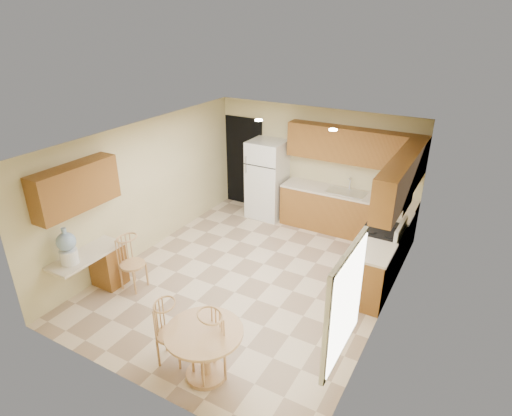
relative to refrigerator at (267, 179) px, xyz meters
The scene contains 30 objects.
floor 2.72m from the refrigerator, 68.40° to the right, with size 5.50×5.50×0.00m, color beige.
ceiling 3.05m from the refrigerator, 68.40° to the right, with size 4.50×5.50×0.02m, color white.
wall_back 1.08m from the refrigerator, 20.23° to the left, with size 4.50×0.02×2.50m, color beige.
wall_front 5.25m from the refrigerator, 79.55° to the right, with size 4.50×0.02×2.50m, color beige.
wall_left 2.76m from the refrigerator, 118.44° to the right, with size 0.02×5.50×2.50m, color beige.
wall_right 4.02m from the refrigerator, 36.87° to the right, with size 0.02×5.50×2.50m, color beige.
doorway 0.89m from the refrigerator, 157.27° to the left, with size 0.90×0.02×2.10m, color black.
base_cab_back 1.88m from the refrigerator, ahead, with size 2.75×0.60×0.87m, color #935E25.
counter_back 1.83m from the refrigerator, ahead, with size 2.75×0.63×0.04m, color beige.
base_cab_right_a 2.98m from the refrigerator, 10.64° to the right, with size 0.60×0.59×0.87m, color #935E25.
counter_right_a 2.95m from the refrigerator, 10.64° to the right, with size 0.63×0.59×0.04m, color beige.
base_cab_right_b 3.55m from the refrigerator, 34.59° to the right, with size 0.60×0.80×0.87m, color #935E25.
counter_right_b 3.52m from the refrigerator, 34.59° to the right, with size 0.63×0.80×0.04m, color beige.
upper_cab_back 2.08m from the refrigerator, ahead, with size 2.75×0.33×0.70m, color #935E25.
upper_cab_right 3.40m from the refrigerator, 21.41° to the right, with size 0.33×2.42×0.70m, color #935E25.
upper_cab_left 4.27m from the refrigerator, 105.84° to the right, with size 0.33×1.40×0.70m, color #935E25.
sink 1.80m from the refrigerator, ahead, with size 0.78×0.44×0.01m, color silver.
range_hood 3.24m from the refrigerator, 22.46° to the right, with size 0.50×0.76×0.14m, color silver.
desk_pedestal 3.90m from the refrigerator, 105.76° to the right, with size 0.48×0.42×0.72m, color #935E25.
desk_top 4.23m from the refrigerator, 104.36° to the right, with size 0.50×1.20×0.04m, color beige.
window 5.34m from the refrigerator, 53.21° to the right, with size 0.06×1.12×1.30m.
can_light_a 2.06m from the refrigerator, 69.44° to the right, with size 0.14×0.14×0.02m, color white.
can_light_b 2.73m from the refrigerator, 32.96° to the right, with size 0.14×0.14×0.02m, color white.
refrigerator is the anchor object (origin of this frame).
stove 3.15m from the refrigerator, 22.99° to the right, with size 0.65×0.76×1.09m.
dining_table 4.88m from the refrigerator, 71.03° to the right, with size 0.97×0.97×0.72m.
chair_table_a 4.79m from the refrigerator, 77.55° to the right, with size 0.40×0.51×0.90m.
chair_table_b 4.98m from the refrigerator, 70.83° to the right, with size 0.42×0.48×0.95m.
chair_desk 3.75m from the refrigerator, 99.24° to the right, with size 0.41×0.53×0.93m.
water_crock 4.52m from the refrigerator, 103.44° to the right, with size 0.29×0.29×0.59m.
Camera 1 is at (3.20, -5.45, 4.24)m, focal length 30.00 mm.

